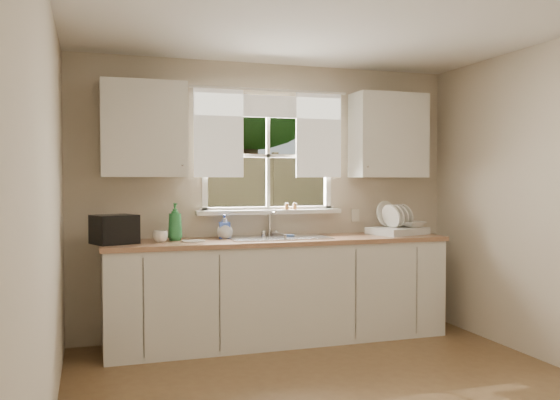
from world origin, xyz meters
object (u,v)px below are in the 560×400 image
object	(u,v)px
cup	(160,237)
dish_rack	(397,227)
soap_bottle_a	(175,222)
black_appliance	(114,229)

from	to	relation	value
cup	dish_rack	bearing A→B (deg)	-19.03
soap_bottle_a	cup	bearing A→B (deg)	-145.66
black_appliance	soap_bottle_a	bearing A→B (deg)	-9.39
dish_rack	black_appliance	xyz separation A→B (m)	(-2.58, -0.04, 0.05)
soap_bottle_a	black_appliance	size ratio (longest dim) A/B	1.00
dish_rack	cup	distance (m)	2.22
soap_bottle_a	black_appliance	world-z (taller)	soap_bottle_a
dish_rack	soap_bottle_a	world-z (taller)	soap_bottle_a
soap_bottle_a	cup	size ratio (longest dim) A/B	2.60
dish_rack	black_appliance	distance (m)	2.59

